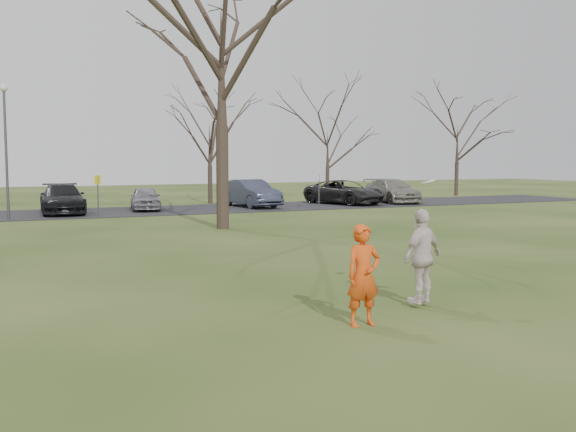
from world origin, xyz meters
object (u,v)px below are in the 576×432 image
object	(u,v)px
car_6	(344,192)
player_defender	(363,275)
lamp_post	(5,135)
big_tree	(221,56)
car_7	(392,191)
car_4	(145,198)
catching_play	(422,256)
car_3	(62,199)
car_5	(251,193)

from	to	relation	value
car_6	player_defender	bearing A→B (deg)	-136.81
lamp_post	big_tree	xyz separation A→B (m)	(8.00, -7.50, 3.03)
car_7	car_6	bearing A→B (deg)	-173.23
car_4	car_6	bearing A→B (deg)	6.99
lamp_post	car_6	bearing A→B (deg)	7.54
car_7	catching_play	size ratio (longest dim) A/B	2.13
car_7	lamp_post	bearing A→B (deg)	-167.57
player_defender	car_7	size ratio (longest dim) A/B	0.34
big_tree	car_7	bearing A→B (deg)	34.15
car_3	car_7	xyz separation A→B (m)	(20.28, -0.01, -0.01)
car_5	catching_play	xyz separation A→B (m)	(-6.06, -25.18, 0.16)
car_3	lamp_post	world-z (taller)	lamp_post
lamp_post	big_tree	distance (m)	11.38
car_5	catching_play	world-z (taller)	catching_play
car_7	car_5	bearing A→B (deg)	-174.65
car_4	car_7	size ratio (longest dim) A/B	0.74
catching_play	car_7	bearing A→B (deg)	57.75
catching_play	big_tree	size ratio (longest dim) A/B	0.17
car_3	car_7	distance (m)	20.28
lamp_post	car_5	bearing A→B (deg)	11.65
car_7	lamp_post	xyz separation A→B (m)	(-22.91, -2.61, 3.18)
car_6	catching_play	world-z (taller)	catching_play
car_4	catching_play	distance (m)	25.42
car_3	car_4	xyz separation A→B (m)	(4.37, 0.33, -0.11)
player_defender	car_5	distance (m)	27.12
car_3	car_4	world-z (taller)	car_3
car_4	lamp_post	distance (m)	8.27
car_6	big_tree	xyz separation A→B (m)	(-11.34, -10.06, 6.22)
car_5	car_7	bearing A→B (deg)	-7.98
car_7	player_defender	bearing A→B (deg)	-118.33
car_5	lamp_post	bearing A→B (deg)	-175.76
catching_play	player_defender	bearing A→B (deg)	-156.48
car_3	big_tree	xyz separation A→B (m)	(5.37, -10.13, 6.20)
car_5	catching_play	bearing A→B (deg)	-110.94
catching_play	big_tree	bearing A→B (deg)	86.51
player_defender	car_7	bearing A→B (deg)	55.68
player_defender	big_tree	world-z (taller)	big_tree
car_5	car_3	bearing A→B (deg)	173.06
car_4	big_tree	size ratio (longest dim) A/B	0.27
car_4	lamp_post	size ratio (longest dim) A/B	0.61
car_4	car_3	bearing A→B (deg)	-166.94
player_defender	car_3	distance (m)	26.01
big_tree	car_6	bearing A→B (deg)	41.58
car_7	catching_play	world-z (taller)	catching_play
car_3	catching_play	bearing A→B (deg)	-77.76
player_defender	big_tree	bearing A→B (deg)	80.19
player_defender	lamp_post	distance (m)	24.04
player_defender	catching_play	size ratio (longest dim) A/B	0.73
car_6	car_4	bearing A→B (deg)	159.93
car_6	car_3	bearing A→B (deg)	161.52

